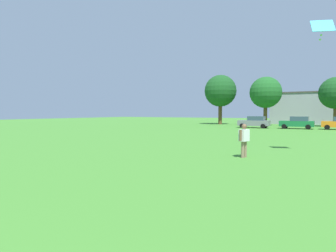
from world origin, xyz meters
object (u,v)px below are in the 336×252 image
object	(u,v)px
tree_center_left	(336,93)
tree_left	(266,93)
parked_car_green_1	(297,123)
adult_bystander	(244,138)
kite	(322,27)
parked_car_gray_0	(254,122)
tree_far_left	(220,91)

from	to	relation	value
tree_center_left	tree_left	bearing A→B (deg)	-176.64
parked_car_green_1	adult_bystander	bearing A→B (deg)	90.38
kite	tree_center_left	bearing A→B (deg)	88.16
adult_bystander	tree_center_left	size ratio (longest dim) A/B	0.22
parked_car_gray_0	tree_far_left	distance (m)	13.63
adult_bystander	kite	size ratio (longest dim) A/B	1.41
parked_car_gray_0	tree_left	bearing A→B (deg)	-89.12
tree_far_left	tree_center_left	size ratio (longest dim) A/B	1.20
adult_bystander	tree_left	bearing A→B (deg)	24.87
parked_car_green_1	kite	bearing A→B (deg)	97.67
tree_center_left	kite	bearing A→B (deg)	-91.84
kite	tree_center_left	xyz separation A→B (m)	(1.10, 34.03, -1.45)
tree_center_left	parked_car_green_1	bearing A→B (deg)	-118.02
tree_left	tree_center_left	distance (m)	10.27
parked_car_gray_0	tree_center_left	xyz separation A→B (m)	(10.12, 9.06, 4.30)
parked_car_gray_0	parked_car_green_1	bearing A→B (deg)	-174.50
kite	parked_car_green_1	world-z (taller)	kite
adult_bystander	parked_car_gray_0	distance (m)	28.14
parked_car_gray_0	tree_far_left	bearing A→B (deg)	-47.93
tree_center_left	tree_far_left	bearing A→B (deg)	179.19
kite	tree_left	distance (m)	34.68
tree_far_left	adult_bystander	bearing A→B (deg)	-68.96
tree_left	kite	bearing A→B (deg)	-74.70
kite	parked_car_gray_0	size ratio (longest dim) A/B	0.28
parked_car_gray_0	kite	bearing A→B (deg)	109.86
adult_bystander	parked_car_gray_0	world-z (taller)	adult_bystander
parked_car_green_1	tree_center_left	size ratio (longest dim) A/B	0.56
parked_car_green_1	tree_left	bearing A→B (deg)	-54.19
tree_far_left	tree_center_left	bearing A→B (deg)	-0.81
adult_bystander	tree_far_left	distance (m)	39.83
tree_left	tree_center_left	xyz separation A→B (m)	(10.24, 0.60, -0.39)
parked_car_gray_0	tree_center_left	bearing A→B (deg)	-138.17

